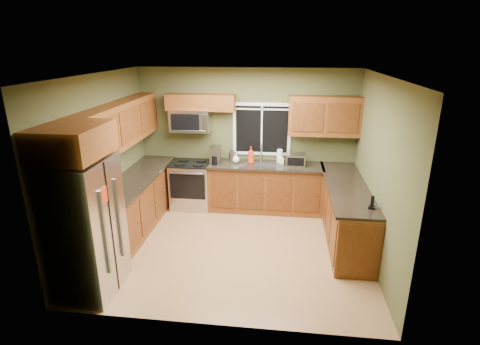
% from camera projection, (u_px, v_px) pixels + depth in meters
% --- Properties ---
extents(floor, '(4.20, 4.20, 0.00)m').
position_uv_depth(floor, '(234.00, 246.00, 6.06)').
color(floor, '#9D6F45').
rests_on(floor, ground).
extents(ceiling, '(4.20, 4.20, 0.00)m').
position_uv_depth(ceiling, '(233.00, 75.00, 5.18)').
color(ceiling, white).
rests_on(ceiling, back_wall).
extents(back_wall, '(4.20, 0.00, 4.20)m').
position_uv_depth(back_wall, '(246.00, 139.00, 7.31)').
color(back_wall, '#4C4E2B').
rests_on(back_wall, ground).
extents(front_wall, '(4.20, 0.00, 4.20)m').
position_uv_depth(front_wall, '(211.00, 220.00, 3.93)').
color(front_wall, '#4C4E2B').
rests_on(front_wall, ground).
extents(left_wall, '(0.00, 3.60, 3.60)m').
position_uv_depth(left_wall, '(101.00, 162.00, 5.86)').
color(left_wall, '#4C4E2B').
rests_on(left_wall, ground).
extents(right_wall, '(0.00, 3.60, 3.60)m').
position_uv_depth(right_wall, '(378.00, 173.00, 5.39)').
color(right_wall, '#4C4E2B').
rests_on(right_wall, ground).
extents(window, '(1.12, 0.03, 1.02)m').
position_uv_depth(window, '(262.00, 129.00, 7.20)').
color(window, white).
rests_on(window, back_wall).
extents(base_cabinets_left, '(0.60, 2.65, 0.90)m').
position_uv_depth(base_cabinets_left, '(136.00, 204.00, 6.56)').
color(base_cabinets_left, brown).
rests_on(base_cabinets_left, ground).
extents(countertop_left, '(0.65, 2.65, 0.04)m').
position_uv_depth(countertop_left, '(135.00, 179.00, 6.41)').
color(countertop_left, black).
rests_on(countertop_left, base_cabinets_left).
extents(base_cabinets_back, '(2.17, 0.60, 0.90)m').
position_uv_depth(base_cabinets_back, '(266.00, 188.00, 7.28)').
color(base_cabinets_back, brown).
rests_on(base_cabinets_back, ground).
extents(countertop_back, '(2.17, 0.65, 0.04)m').
position_uv_depth(countertop_back, '(266.00, 166.00, 7.10)').
color(countertop_back, black).
rests_on(countertop_back, base_cabinets_back).
extents(base_cabinets_peninsula, '(0.60, 2.52, 0.90)m').
position_uv_depth(base_cabinets_peninsula, '(346.00, 213.00, 6.22)').
color(base_cabinets_peninsula, brown).
rests_on(base_cabinets_peninsula, ground).
extents(countertop_peninsula, '(0.65, 2.50, 0.04)m').
position_uv_depth(countertop_peninsula, '(347.00, 186.00, 6.08)').
color(countertop_peninsula, black).
rests_on(countertop_peninsula, base_cabinets_peninsula).
extents(upper_cabinets_left, '(0.33, 2.65, 0.72)m').
position_uv_depth(upper_cabinets_left, '(121.00, 124.00, 6.12)').
color(upper_cabinets_left, brown).
rests_on(upper_cabinets_left, left_wall).
extents(upper_cabinets_back_left, '(1.30, 0.33, 0.30)m').
position_uv_depth(upper_cabinets_back_left, '(201.00, 102.00, 7.02)').
color(upper_cabinets_back_left, brown).
rests_on(upper_cabinets_back_left, back_wall).
extents(upper_cabinets_back_right, '(1.30, 0.33, 0.72)m').
position_uv_depth(upper_cabinets_back_right, '(324.00, 116.00, 6.83)').
color(upper_cabinets_back_right, brown).
rests_on(upper_cabinets_back_right, back_wall).
extents(upper_cabinet_over_fridge, '(0.72, 0.90, 0.38)m').
position_uv_depth(upper_cabinet_over_fridge, '(72.00, 141.00, 4.38)').
color(upper_cabinet_over_fridge, brown).
rests_on(upper_cabinet_over_fridge, left_wall).
extents(refrigerator, '(0.74, 0.90, 1.80)m').
position_uv_depth(refrigerator, '(85.00, 228.00, 4.74)').
color(refrigerator, '#B7B7BC').
rests_on(refrigerator, ground).
extents(range, '(0.76, 0.69, 0.94)m').
position_uv_depth(range, '(192.00, 185.00, 7.41)').
color(range, '#B7B7BC').
rests_on(range, ground).
extents(microwave, '(0.76, 0.41, 0.42)m').
position_uv_depth(microwave, '(191.00, 120.00, 7.12)').
color(microwave, '#B7B7BC').
rests_on(microwave, back_wall).
extents(sink, '(0.60, 0.42, 0.36)m').
position_uv_depth(sink, '(260.00, 163.00, 7.12)').
color(sink, slate).
rests_on(sink, countertop_back).
extents(toaster_oven, '(0.36, 0.28, 0.22)m').
position_uv_depth(toaster_oven, '(295.00, 160.00, 7.01)').
color(toaster_oven, '#B7B7BC').
rests_on(toaster_oven, countertop_back).
extents(coffee_maker, '(0.21, 0.28, 0.33)m').
position_uv_depth(coffee_maker, '(215.00, 156.00, 7.11)').
color(coffee_maker, slate).
rests_on(coffee_maker, countertop_back).
extents(kettle, '(0.17, 0.17, 0.26)m').
position_uv_depth(kettle, '(232.00, 156.00, 7.22)').
color(kettle, '#B7B7BC').
rests_on(kettle, countertop_back).
extents(paper_towel_roll, '(0.13, 0.13, 0.28)m').
position_uv_depth(paper_towel_roll, '(280.00, 156.00, 7.20)').
color(paper_towel_roll, white).
rests_on(paper_towel_roll, countertop_back).
extents(soap_bottle_a, '(0.13, 0.13, 0.32)m').
position_uv_depth(soap_bottle_a, '(251.00, 155.00, 7.13)').
color(soap_bottle_a, red).
rests_on(soap_bottle_a, countertop_back).
extents(soap_bottle_b, '(0.09, 0.09, 0.17)m').
position_uv_depth(soap_bottle_b, '(281.00, 159.00, 7.12)').
color(soap_bottle_b, white).
rests_on(soap_bottle_b, countertop_back).
extents(soap_bottle_c, '(0.14, 0.14, 0.17)m').
position_uv_depth(soap_bottle_c, '(236.00, 158.00, 7.18)').
color(soap_bottle_c, white).
rests_on(soap_bottle_c, countertop_back).
extents(cordless_phone, '(0.11, 0.11, 0.19)m').
position_uv_depth(cordless_phone, '(372.00, 205.00, 5.18)').
color(cordless_phone, black).
rests_on(cordless_phone, countertop_peninsula).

